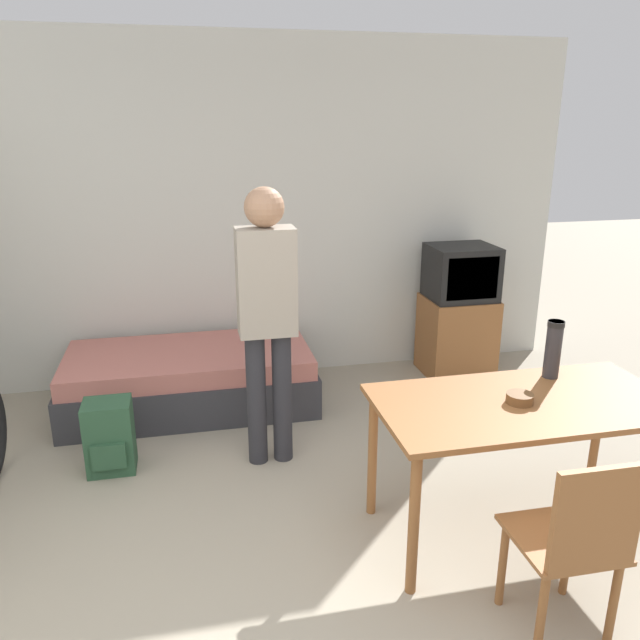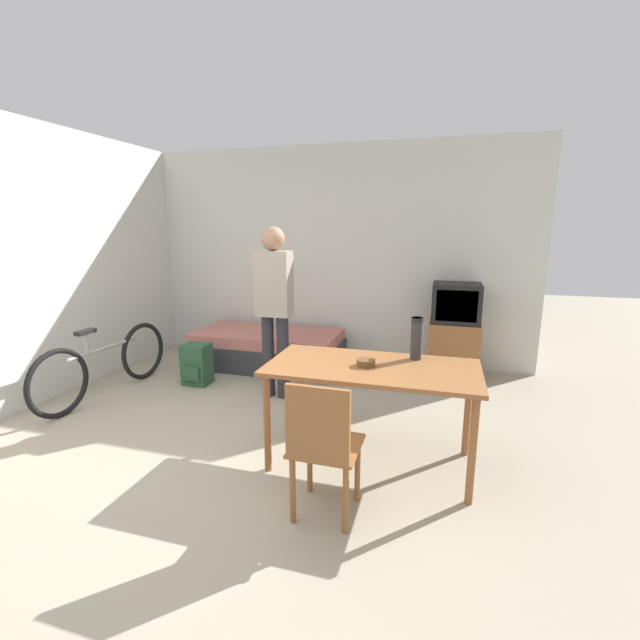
% 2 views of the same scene
% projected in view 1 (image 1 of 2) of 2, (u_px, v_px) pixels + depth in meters
% --- Properties ---
extents(wall_back, '(5.37, 0.06, 2.70)m').
position_uv_depth(wall_back, '(242.00, 215.00, 4.93)').
color(wall_back, silver).
rests_on(wall_back, ground_plane).
extents(daybed, '(1.82, 0.89, 0.44)m').
position_uv_depth(daybed, '(190.00, 379.00, 4.66)').
color(daybed, '#333338').
rests_on(daybed, ground_plane).
extents(tv, '(0.56, 0.48, 1.10)m').
position_uv_depth(tv, '(458.00, 313.00, 5.19)').
color(tv, brown).
rests_on(tv, ground_plane).
extents(dining_table, '(1.48, 0.74, 0.75)m').
position_uv_depth(dining_table, '(524.00, 416.00, 3.09)').
color(dining_table, brown).
rests_on(dining_table, ground_plane).
extents(wooden_chair, '(0.40, 0.40, 0.87)m').
position_uv_depth(wooden_chair, '(576.00, 540.00, 2.45)').
color(wooden_chair, brown).
rests_on(wooden_chair, ground_plane).
extents(person_standing, '(0.34, 0.23, 1.71)m').
position_uv_depth(person_standing, '(267.00, 308.00, 3.68)').
color(person_standing, '#28282D').
rests_on(person_standing, ground_plane).
extents(thermos_flask, '(0.09, 0.09, 0.32)m').
position_uv_depth(thermos_flask, '(553.00, 347.00, 3.30)').
color(thermos_flask, '#2D2D33').
rests_on(thermos_flask, dining_table).
extents(mate_bowl, '(0.13, 0.13, 0.05)m').
position_uv_depth(mate_bowl, '(520.00, 398.00, 3.04)').
color(mate_bowl, brown).
rests_on(mate_bowl, dining_table).
extents(backpack, '(0.28, 0.26, 0.45)m').
position_uv_depth(backpack, '(110.00, 437.00, 3.80)').
color(backpack, '#284C33').
rests_on(backpack, ground_plane).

